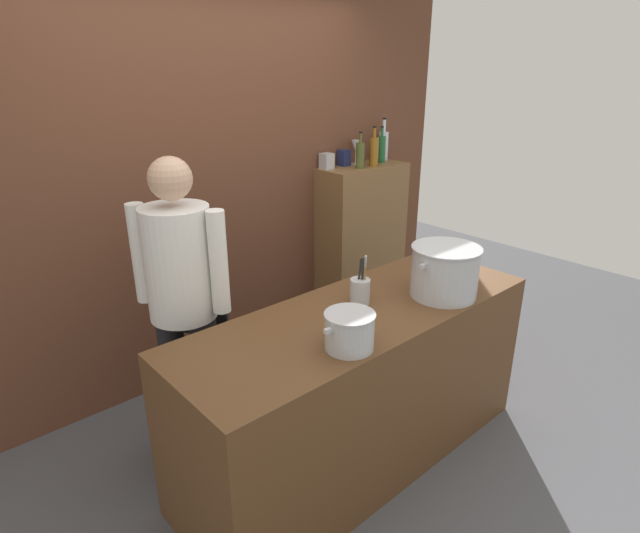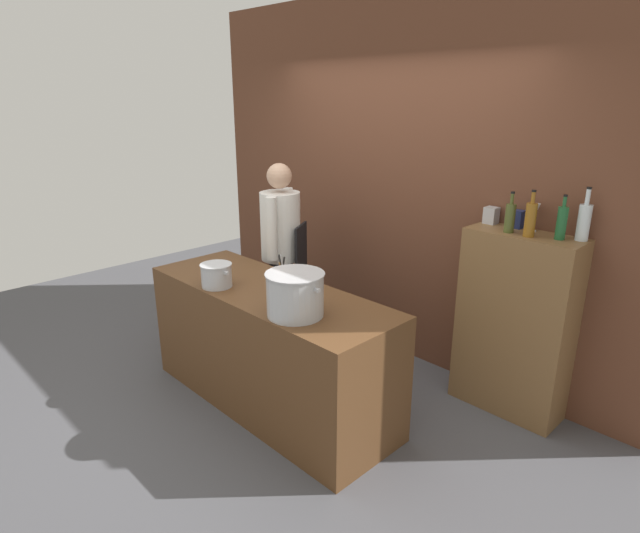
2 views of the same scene
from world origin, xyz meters
name	(u,v)px [view 1 (image 1 of 2)]	position (x,y,z in m)	size (l,w,h in m)	color
ground_plane	(356,454)	(0.00, 0.00, 0.00)	(8.00, 8.00, 0.00)	#4C4C51
brick_back_panel	(207,156)	(0.00, 1.40, 1.50)	(4.40, 0.10, 3.00)	brown
prep_counter	(358,387)	(0.00, 0.00, 0.45)	(2.02, 0.70, 0.90)	brown
bar_cabinet	(361,245)	(1.25, 1.19, 0.66)	(0.76, 0.32, 1.32)	brown
chef	(183,293)	(-0.63, 0.66, 0.96)	(0.41, 0.47, 1.66)	black
stockpot_large	(445,272)	(0.47, -0.16, 1.04)	(0.42, 0.36, 0.27)	#B7BABF
stockpot_small	(350,331)	(-0.30, -0.22, 0.98)	(0.29, 0.22, 0.17)	#B7BABF
utensil_crock	(360,290)	(0.07, 0.07, 0.97)	(0.10, 0.10, 0.26)	#B7BABF
wine_bottle_amber	(374,151)	(1.30, 1.13, 1.43)	(0.07, 0.07, 0.30)	#8C5919
wine_bottle_green	(381,148)	(1.47, 1.20, 1.43)	(0.06, 0.06, 0.29)	#1E592D
wine_bottle_olive	(360,155)	(1.16, 1.14, 1.42)	(0.07, 0.07, 0.27)	#475123
wine_bottle_clear	(383,145)	(1.57, 1.27, 1.44)	(0.08, 0.08, 0.34)	silver
wine_glass_tall	(356,147)	(1.25, 1.28, 1.45)	(0.07, 0.07, 0.19)	silver
spice_tin_silver	(327,161)	(0.95, 1.29, 1.38)	(0.09, 0.09, 0.12)	#B2B2B7
spice_tin_navy	(344,158)	(1.14, 1.30, 1.38)	(0.08, 0.08, 0.12)	navy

